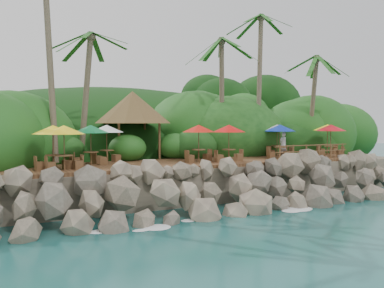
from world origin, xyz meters
name	(u,v)px	position (x,y,z in m)	size (l,w,h in m)	color
ground	(246,217)	(0.00, 0.00, 0.00)	(140.00, 140.00, 0.00)	#19514F
land_base	(139,166)	(0.00, 16.00, 1.05)	(32.00, 25.20, 2.10)	gray
jungle_hill	(114,169)	(0.00, 23.50, 0.00)	(44.80, 28.00, 15.40)	#143811
seawall	(225,189)	(0.00, 2.00, 1.15)	(29.00, 4.00, 2.30)	gray
terrace	(192,163)	(0.00, 6.00, 2.20)	(26.00, 5.00, 0.20)	brown
jungle_foliage	(143,180)	(0.00, 15.00, 0.00)	(44.00, 16.00, 12.00)	#143811
foam_line	(243,215)	(0.00, 0.30, 0.03)	(25.20, 0.80, 0.06)	white
palms	(169,10)	(-0.28, 8.93, 12.36)	(29.58, 6.93, 14.33)	brown
palapa	(133,107)	(-2.52, 10.02, 5.79)	(5.24, 5.24, 4.60)	brown
dining_clusters	(209,131)	(1.06, 5.75, 4.22)	(22.41, 5.16, 2.31)	brown
railing	(313,150)	(7.81, 3.65, 2.91)	(6.10, 0.10, 1.00)	brown
waiter	(283,145)	(7.06, 5.76, 3.19)	(0.65, 0.43, 1.78)	silver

